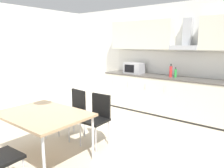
% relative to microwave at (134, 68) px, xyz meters
% --- Properties ---
extents(ground_plane, '(8.72, 8.56, 0.02)m').
position_rel_microwave_xyz_m(ground_plane, '(0.49, -2.53, -1.09)').
color(ground_plane, beige).
extents(wall_back, '(6.97, 0.10, 2.68)m').
position_rel_microwave_xyz_m(wall_back, '(0.49, 0.38, 0.26)').
color(wall_back, white).
rests_on(wall_back, ground_plane).
extents(kitchen_counter, '(4.05, 0.68, 0.94)m').
position_rel_microwave_xyz_m(kitchen_counter, '(1.29, 0.00, -0.61)').
color(kitchen_counter, '#333333').
rests_on(kitchen_counter, ground_plane).
extents(backsplash_tile, '(4.03, 0.02, 0.58)m').
position_rel_microwave_xyz_m(backsplash_tile, '(1.29, 0.31, 0.15)').
color(backsplash_tile, silver).
rests_on(backsplash_tile, kitchen_counter).
extents(upper_wall_cabinets, '(4.03, 0.40, 0.71)m').
position_rel_microwave_xyz_m(upper_wall_cabinets, '(1.29, 0.16, 0.85)').
color(upper_wall_cabinets, silver).
extents(microwave, '(0.48, 0.35, 0.28)m').
position_rel_microwave_xyz_m(microwave, '(0.00, 0.00, 0.00)').
color(microwave, '#ADADB2').
rests_on(microwave, kitchen_counter).
extents(bottle_red, '(0.07, 0.07, 0.31)m').
position_rel_microwave_xyz_m(bottle_red, '(1.03, -0.02, -0.01)').
color(bottle_red, red).
rests_on(bottle_red, kitchen_counter).
extents(bottle_green, '(0.06, 0.06, 0.23)m').
position_rel_microwave_xyz_m(bottle_green, '(1.14, -0.00, -0.04)').
color(bottle_green, green).
rests_on(bottle_green, kitchen_counter).
extents(dining_table, '(1.30, 0.96, 0.72)m').
position_rel_microwave_xyz_m(dining_table, '(0.42, -3.11, -0.40)').
color(dining_table, tan).
rests_on(dining_table, ground_plane).
extents(chair_far_left, '(0.44, 0.44, 0.87)m').
position_rel_microwave_xyz_m(chair_far_left, '(0.14, -2.25, -0.55)').
color(chair_far_left, black).
rests_on(chair_far_left, ground_plane).
extents(chair_far_right, '(0.41, 0.41, 0.87)m').
position_rel_microwave_xyz_m(chair_far_right, '(0.71, -2.25, -0.55)').
color(chair_far_right, black).
rests_on(chair_far_right, ground_plane).
extents(pendant_lamp, '(0.32, 0.32, 0.22)m').
position_rel_microwave_xyz_m(pendant_lamp, '(0.42, -3.11, 0.72)').
color(pendant_lamp, silver).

